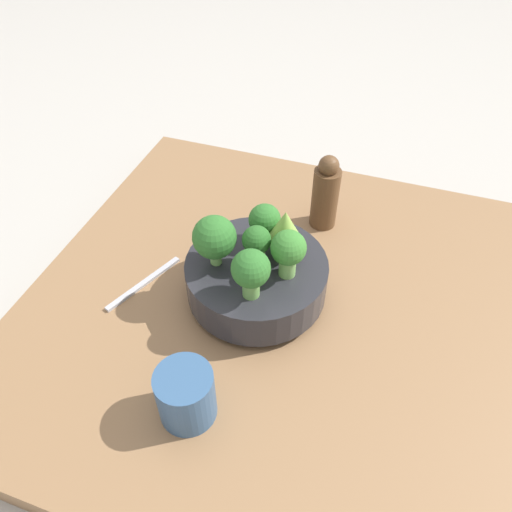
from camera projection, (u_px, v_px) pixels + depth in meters
name	position (u px, v px, depth m)	size (l,w,h in m)	color
ground_plane	(275.00, 318.00, 0.89)	(6.00, 6.00, 0.00)	#ADA89E
table	(276.00, 309.00, 0.88)	(0.83, 0.84, 0.05)	olive
bowl	(256.00, 279.00, 0.83)	(0.24, 0.24, 0.08)	#28282D
broccoli_floret_center	(256.00, 245.00, 0.78)	(0.05, 0.05, 0.08)	#6BA34C
broccoli_floret_right	(251.00, 271.00, 0.73)	(0.06, 0.06, 0.09)	#6BA34C
broccoli_floret_back	(288.00, 250.00, 0.76)	(0.06, 0.06, 0.09)	#7AB256
romanesco_piece_far	(286.00, 228.00, 0.79)	(0.06, 0.06, 0.09)	#609347
broccoli_floret_left	(265.00, 221.00, 0.82)	(0.05, 0.05, 0.07)	#609347
broccoli_floret_front	(214.00, 238.00, 0.78)	(0.07, 0.07, 0.09)	#7AB256
cup	(186.00, 395.00, 0.68)	(0.08, 0.08, 0.09)	#33567F
pepper_mill	(325.00, 194.00, 0.95)	(0.05, 0.05, 0.16)	brown
fork	(144.00, 283.00, 0.88)	(0.15, 0.07, 0.01)	#B2B2B7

